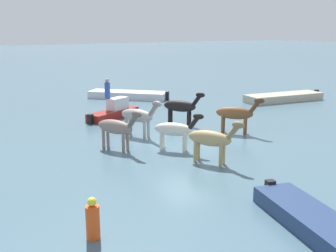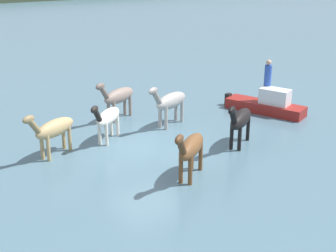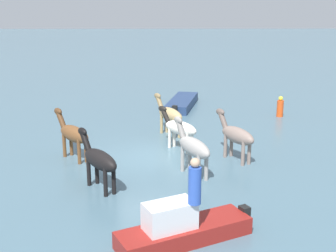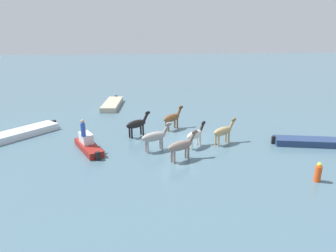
% 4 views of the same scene
% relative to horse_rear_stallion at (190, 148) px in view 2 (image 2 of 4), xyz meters
% --- Properties ---
extents(ground_plane, '(213.04, 213.04, 0.00)m').
position_rel_horse_rear_stallion_xyz_m(ground_plane, '(-0.12, 3.06, -1.04)').
color(ground_plane, '#476675').
extents(horse_rear_stallion, '(2.08, 1.86, 1.88)m').
position_rel_horse_rear_stallion_xyz_m(horse_rear_stallion, '(0.00, 0.00, 0.00)').
color(horse_rear_stallion, brown).
rests_on(horse_rear_stallion, ground_plane).
extents(horse_gray_outer, '(2.28, 1.45, 1.86)m').
position_rel_horse_rear_stallion_xyz_m(horse_gray_outer, '(0.28, 6.39, -0.01)').
color(horse_gray_outer, gray).
rests_on(horse_gray_outer, ground_plane).
extents(horse_dark_mare, '(1.86, 1.76, 1.73)m').
position_rel_horse_rear_stallion_xyz_m(horse_dark_mare, '(-1.09, 4.23, -0.09)').
color(horse_dark_mare, silver).
rests_on(horse_dark_mare, ground_plane).
extents(horse_mid_herd, '(2.37, 1.40, 1.91)m').
position_rel_horse_rear_stallion_xyz_m(horse_mid_herd, '(1.84, 4.58, 0.01)').
color(horse_mid_herd, '#9E9993').
rests_on(horse_mid_herd, ground_plane).
extents(horse_pinto_flank, '(2.15, 1.72, 1.87)m').
position_rel_horse_rear_stallion_xyz_m(horse_pinto_flank, '(3.03, 1.40, -0.01)').
color(horse_pinto_flank, black).
rests_on(horse_pinto_flank, ground_plane).
extents(horse_dun_straggler, '(2.21, 1.51, 1.83)m').
position_rel_horse_rear_stallion_xyz_m(horse_dun_straggler, '(-3.29, 3.87, -0.03)').
color(horse_dun_straggler, tan).
rests_on(horse_dun_straggler, ground_plane).
extents(boat_tender_starboard, '(2.46, 3.70, 1.31)m').
position_rel_horse_rear_stallion_xyz_m(boat_tender_starboard, '(6.51, 3.95, -0.74)').
color(boat_tender_starboard, maroon).
rests_on(boat_tender_starboard, ground_plane).
extents(person_watcher_seated, '(0.32, 0.32, 1.19)m').
position_rel_horse_rear_stallion_xyz_m(person_watcher_seated, '(6.70, 4.24, 0.67)').
color(person_watcher_seated, '#2D51B2').
rests_on(person_watcher_seated, boat_tender_starboard).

